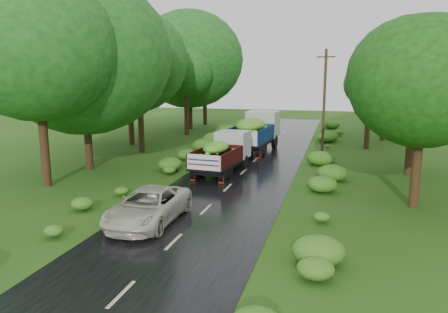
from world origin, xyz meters
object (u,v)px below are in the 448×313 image
(truck_near, at_px, (223,152))
(car, at_px, (148,206))
(truck_far, at_px, (256,130))
(utility_pole, at_px, (324,100))

(truck_near, relative_size, car, 1.18)
(car, bearing_deg, truck_near, 86.35)
(truck_near, bearing_deg, truck_far, 92.56)
(truck_near, xyz_separation_m, car, (-0.62, -9.63, -0.65))
(truck_near, relative_size, utility_pole, 0.75)
(truck_far, xyz_separation_m, car, (-1.09, -17.86, -0.98))
(truck_far, xyz_separation_m, utility_pole, (5.15, 0.65, 2.37))
(car, relative_size, utility_pole, 0.63)
(truck_far, height_order, car, truck_far)
(truck_near, height_order, utility_pole, utility_pole)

